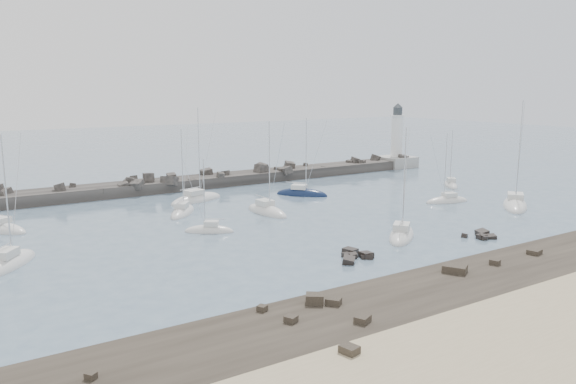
# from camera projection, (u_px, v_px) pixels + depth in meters

# --- Properties ---
(ground) EXTENTS (400.00, 400.00, 0.00)m
(ground) POSITION_uv_depth(u_px,v_px,m) (327.00, 233.00, 67.10)
(ground) COLOR slate
(ground) RESTS_ON ground
(rock_shelf) EXTENTS (140.00, 12.00, 1.74)m
(rock_shelf) POSITION_uv_depth(u_px,v_px,m) (480.00, 287.00, 49.04)
(rock_shelf) COLOR black
(rock_shelf) RESTS_ON ground
(rock_cluster_near) EXTENTS (4.47, 4.38, 1.53)m
(rock_cluster_near) POSITION_uv_depth(u_px,v_px,m) (356.00, 257.00, 57.48)
(rock_cluster_near) COLOR black
(rock_cluster_near) RESTS_ON ground
(rock_cluster_far) EXTENTS (3.74, 3.23, 1.46)m
(rock_cluster_far) POSITION_uv_depth(u_px,v_px,m) (483.00, 236.00, 65.46)
(rock_cluster_far) COLOR black
(rock_cluster_far) RESTS_ON ground
(breakwater) EXTENTS (115.00, 7.56, 4.93)m
(breakwater) POSITION_uv_depth(u_px,v_px,m) (157.00, 189.00, 94.53)
(breakwater) COLOR #2E2B29
(breakwater) RESTS_ON ground
(lighthouse) EXTENTS (7.00, 7.00, 14.60)m
(lighthouse) POSITION_uv_depth(u_px,v_px,m) (396.00, 153.00, 122.90)
(lighthouse) COLOR #989793
(lighthouse) RESTS_ON ground
(sailboat_0) EXTENTS (7.41, 8.58, 13.96)m
(sailboat_0) POSITION_uv_depth(u_px,v_px,m) (9.00, 265.00, 54.74)
(sailboat_0) COLOR silver
(sailboat_0) RESTS_ON ground
(sailboat_2) EXTENTS (6.83, 7.74, 12.66)m
(sailboat_2) POSITION_uv_depth(u_px,v_px,m) (183.00, 213.00, 77.57)
(sailboat_2) COLOR silver
(sailboat_2) RESTS_ON ground
(sailboat_3) EXTENTS (10.23, 5.98, 15.42)m
(sailboat_3) POSITION_uv_depth(u_px,v_px,m) (196.00, 200.00, 86.26)
(sailboat_3) COLOR silver
(sailboat_3) RESTS_ON ground
(sailboat_4) EXTENTS (6.00, 4.92, 9.69)m
(sailboat_4) POSITION_uv_depth(u_px,v_px,m) (209.00, 231.00, 67.69)
(sailboat_4) COLOR silver
(sailboat_4) RESTS_ON ground
(sailboat_5) EXTENTS (3.27, 8.84, 13.87)m
(sailboat_5) POSITION_uv_depth(u_px,v_px,m) (267.00, 212.00, 77.99)
(sailboat_5) COLOR silver
(sailboat_5) RESTS_ON ground
(sailboat_6) EXTENTS (8.39, 7.63, 13.84)m
(sailboat_6) POSITION_uv_depth(u_px,v_px,m) (402.00, 236.00, 65.39)
(sailboat_6) COLOR silver
(sailboat_6) RESTS_ON ground
(sailboat_7) EXTENTS (7.52, 8.18, 13.53)m
(sailboat_7) POSITION_uv_depth(u_px,v_px,m) (302.00, 194.00, 90.95)
(sailboat_7) COLOR #0E1B3A
(sailboat_7) RESTS_ON ground
(sailboat_8) EXTENTS (7.49, 3.89, 11.40)m
(sailboat_8) POSITION_uv_depth(u_px,v_px,m) (447.00, 201.00, 85.35)
(sailboat_8) COLOR silver
(sailboat_8) RESTS_ON ground
(sailboat_9) EXTENTS (10.43, 9.12, 16.75)m
(sailboat_9) POSITION_uv_depth(u_px,v_px,m) (515.00, 206.00, 82.11)
(sailboat_9) COLOR silver
(sailboat_9) RESTS_ON ground
(sailboat_10) EXTENTS (5.67, 6.53, 10.76)m
(sailboat_10) POSITION_uv_depth(u_px,v_px,m) (450.00, 185.00, 99.14)
(sailboat_10) COLOR silver
(sailboat_10) RESTS_ON ground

